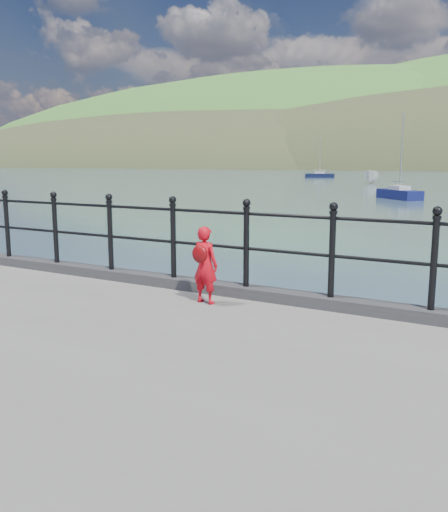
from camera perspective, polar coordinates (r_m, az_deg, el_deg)
The scene contains 7 objects.
ground at distance 8.17m, azimuth -1.04°, elevation -10.38°, with size 600.00×600.00×0.00m, color #2D4251.
kerb at distance 7.73m, azimuth -1.63°, elevation -3.23°, with size 60.00×0.30×0.15m, color #28282B.
railing at distance 7.60m, azimuth -1.66°, elevation 2.27°, with size 18.11×0.11×1.20m.
child at distance 7.03m, azimuth -2.03°, elevation -0.89°, with size 0.39×0.32×1.02m.
launch_white at distance 71.60m, azimuth 15.25°, elevation 8.06°, with size 1.69×4.50×1.74m, color white.
sailboat_port at distance 43.12m, azimuth 17.96°, elevation 6.17°, with size 4.00×4.11×6.55m.
sailboat_left at distance 95.01m, azimuth 10.03°, elevation 8.32°, with size 5.08×3.40×7.13m.
Camera 1 is at (3.90, -6.59, 2.84)m, focal length 38.00 mm.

